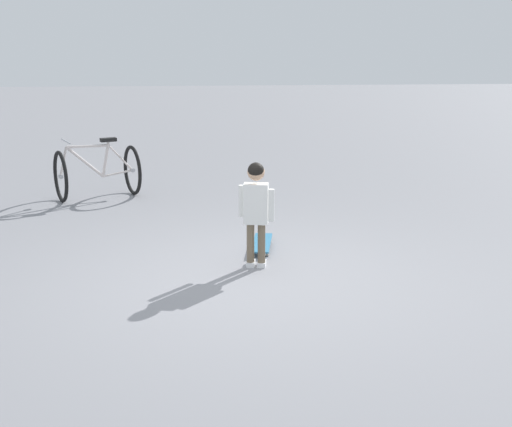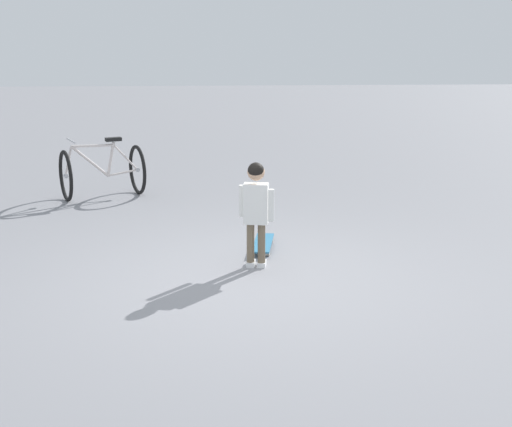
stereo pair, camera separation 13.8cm
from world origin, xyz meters
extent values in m
plane|color=gray|center=(0.00, 0.00, 0.00)|extent=(50.00, 50.00, 0.00)
cylinder|color=brown|center=(0.12, 0.49, 0.24)|extent=(0.08, 0.08, 0.42)
cube|color=white|center=(0.13, 0.52, 0.03)|extent=(0.11, 0.16, 0.05)
cylinder|color=brown|center=(0.23, 0.47, 0.24)|extent=(0.08, 0.08, 0.42)
cube|color=white|center=(0.24, 0.50, 0.03)|extent=(0.11, 0.16, 0.05)
cube|color=white|center=(0.18, 0.48, 0.65)|extent=(0.26, 0.18, 0.40)
cylinder|color=white|center=(0.04, 0.61, 0.65)|extent=(0.06, 0.06, 0.32)
cylinder|color=white|center=(0.32, 0.39, 0.65)|extent=(0.06, 0.06, 0.32)
sphere|color=tan|center=(0.18, 0.48, 0.96)|extent=(0.17, 0.17, 0.17)
sphere|color=black|center=(0.18, 0.47, 0.98)|extent=(0.16, 0.16, 0.16)
cube|color=teal|center=(0.29, 1.10, 0.07)|extent=(0.30, 0.74, 0.02)
cube|color=#B7B7BC|center=(0.33, 1.35, 0.05)|extent=(0.11, 0.05, 0.02)
cube|color=#B7B7BC|center=(0.25, 0.85, 0.05)|extent=(0.11, 0.05, 0.02)
cylinder|color=beige|center=(0.25, 1.36, 0.03)|extent=(0.04, 0.06, 0.06)
cylinder|color=beige|center=(0.40, 1.34, 0.03)|extent=(0.04, 0.06, 0.06)
cylinder|color=beige|center=(0.18, 0.86, 0.03)|extent=(0.04, 0.06, 0.06)
cylinder|color=beige|center=(0.32, 0.84, 0.03)|extent=(0.04, 0.06, 0.06)
torus|color=black|center=(-2.26, 3.53, 0.36)|extent=(0.32, 0.67, 0.71)
torus|color=black|center=(-1.32, 3.93, 0.36)|extent=(0.32, 0.67, 0.71)
cylinder|color=#B7B7BC|center=(-2.26, 3.53, 0.36)|extent=(0.08, 0.08, 0.06)
cylinder|color=#B7B7BC|center=(-1.32, 3.93, 0.36)|extent=(0.08, 0.08, 0.06)
cylinder|color=silver|center=(-1.94, 3.67, 0.53)|extent=(0.49, 0.24, 0.48)
cylinder|color=silver|center=(-1.89, 3.69, 0.75)|extent=(0.56, 0.26, 0.06)
cylinder|color=silver|center=(-1.67, 3.78, 0.54)|extent=(0.14, 0.09, 0.48)
cylinder|color=silver|center=(-1.52, 3.84, 0.33)|extent=(0.41, 0.19, 0.08)
cylinder|color=silver|center=(-1.47, 3.86, 0.55)|extent=(0.33, 0.16, 0.40)
cylinder|color=silver|center=(-2.21, 3.55, 0.56)|extent=(0.13, 0.08, 0.41)
cube|color=black|center=(-1.62, 3.80, 0.82)|extent=(0.24, 0.18, 0.05)
cylinder|color=#B7B7BC|center=(-2.17, 3.57, 0.84)|extent=(0.20, 0.43, 0.02)
camera|label=1|loc=(-0.38, -6.48, 2.30)|focal=51.50mm
camera|label=2|loc=(-0.24, -6.49, 2.30)|focal=51.50mm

